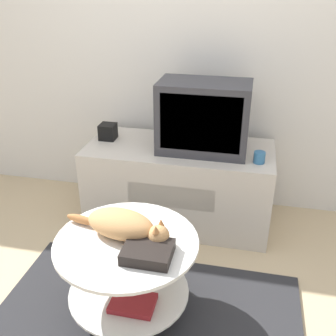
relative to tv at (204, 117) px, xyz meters
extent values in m
plane|color=tan|center=(-0.14, -1.03, -0.84)|extent=(12.00, 12.00, 0.00)
cube|color=silver|center=(-0.14, 0.40, 0.46)|extent=(8.00, 0.05, 2.60)
cube|color=#28282B|center=(-0.14, -1.03, -0.83)|extent=(1.66, 1.05, 0.02)
cube|color=beige|center=(-0.17, 0.01, -0.54)|extent=(1.33, 0.59, 0.60)
cube|color=#B7AD9E|center=(-0.17, -0.28, -0.48)|extent=(0.60, 0.01, 0.17)
cube|color=#333338|center=(0.00, 0.00, 0.00)|extent=(0.61, 0.35, 0.48)
cube|color=black|center=(0.00, -0.17, 0.01)|extent=(0.52, 0.01, 0.38)
cube|color=black|center=(-0.71, 0.05, -0.18)|extent=(0.11, 0.11, 0.11)
cylinder|color=teal|center=(0.39, -0.12, -0.20)|extent=(0.07, 0.07, 0.08)
cylinder|color=#B2B2B7|center=(-0.24, -0.99, -0.81)|extent=(0.31, 0.31, 0.01)
cylinder|color=#B7B7BC|center=(-0.24, -0.99, -0.58)|extent=(0.04, 0.04, 0.47)
cylinder|color=silver|center=(-0.24, -0.99, -0.67)|extent=(0.64, 0.64, 0.01)
cylinder|color=silver|center=(-0.24, -0.99, -0.34)|extent=(0.73, 0.73, 0.02)
cube|color=maroon|center=(-0.19, -1.09, -0.64)|extent=(0.23, 0.16, 0.03)
cube|color=#1E664C|center=(-0.31, -0.89, -0.65)|extent=(0.20, 0.13, 0.01)
cube|color=black|center=(-0.10, -1.09, -0.31)|extent=(0.23, 0.19, 0.06)
ellipsoid|color=tan|center=(-0.28, -0.95, -0.27)|extent=(0.39, 0.26, 0.14)
sphere|color=tan|center=(-0.07, -0.99, -0.28)|extent=(0.11, 0.11, 0.11)
cone|color=#B2703D|center=(-0.07, -0.96, -0.22)|extent=(0.04, 0.04, 0.04)
cone|color=#B2703D|center=(-0.08, -1.02, -0.22)|extent=(0.04, 0.04, 0.04)
ellipsoid|color=#B2703D|center=(-0.52, -0.90, -0.30)|extent=(0.18, 0.07, 0.05)
camera|label=1|loc=(0.31, -2.50, 0.87)|focal=42.00mm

